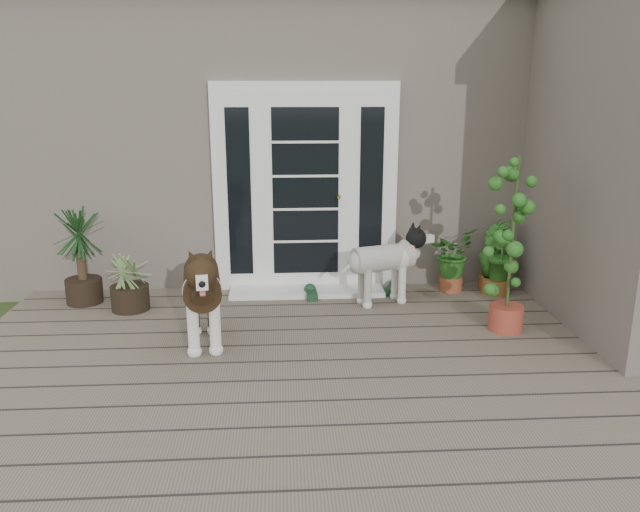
{
  "coord_description": "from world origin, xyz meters",
  "views": [
    {
      "loc": [
        -0.44,
        -3.83,
        2.23
      ],
      "look_at": [
        -0.1,
        1.75,
        0.7
      ],
      "focal_mm": 35.13,
      "sensor_mm": 36.0,
      "label": 1
    }
  ],
  "objects": [
    {
      "name": "house_main",
      "position": [
        0.0,
        4.65,
        1.55
      ],
      "size": [
        7.4,
        4.0,
        3.1
      ],
      "primitive_type": "cube",
      "color": "#665E54",
      "rests_on": "ground"
    },
    {
      "name": "roof_main",
      "position": [
        0.0,
        4.65,
        3.2
      ],
      "size": [
        7.6,
        4.2,
        0.2
      ],
      "primitive_type": "cube",
      "color": "#2D2826",
      "rests_on": "house_main"
    },
    {
      "name": "herb_b",
      "position": [
        1.76,
        2.26,
        0.38
      ],
      "size": [
        0.47,
        0.47,
        0.51
      ],
      "primitive_type": "imported",
      "rotation": [
        0.0,
        0.0,
        2.15
      ],
      "color": "#164D16",
      "rests_on": "deck"
    },
    {
      "name": "deck",
      "position": [
        0.0,
        0.4,
        0.06
      ],
      "size": [
        6.2,
        4.6,
        0.12
      ],
      "primitive_type": "cube",
      "color": "#6B5B4C",
      "rests_on": "ground"
    },
    {
      "name": "white_dog",
      "position": [
        0.54,
        2.05,
        0.46
      ],
      "size": [
        0.89,
        0.59,
        0.68
      ],
      "primitive_type": null,
      "rotation": [
        0.0,
        0.0,
        -1.26
      ],
      "color": "white",
      "rests_on": "deck"
    },
    {
      "name": "spider_plant",
      "position": [
        -1.93,
        2.01,
        0.44
      ],
      "size": [
        0.66,
        0.66,
        0.65
      ],
      "primitive_type": null,
      "rotation": [
        0.0,
        0.0,
        -0.09
      ],
      "color": "#A2B770",
      "rests_on": "deck"
    },
    {
      "name": "sapling",
      "position": [
        1.53,
        1.28,
        0.92
      ],
      "size": [
        0.5,
        0.5,
        1.6
      ],
      "primitive_type": null,
      "rotation": [
        0.0,
        0.0,
        0.06
      ],
      "color": "#245418",
      "rests_on": "deck"
    },
    {
      "name": "yucca",
      "position": [
        -2.44,
        2.25,
        0.61
      ],
      "size": [
        0.81,
        0.81,
        0.97
      ],
      "primitive_type": null,
      "rotation": [
        0.0,
        0.0,
        0.23
      ],
      "color": "black",
      "rests_on": "deck"
    },
    {
      "name": "herb_c",
      "position": [
        1.79,
        2.4,
        0.43
      ],
      "size": [
        0.42,
        0.42,
        0.62
      ],
      "primitive_type": "imported",
      "rotation": [
        0.0,
        0.0,
        4.76
      ],
      "color": "#1B5317",
      "rests_on": "deck"
    },
    {
      "name": "door_unit",
      "position": [
        -0.2,
        2.6,
        1.19
      ],
      "size": [
        1.9,
        0.14,
        2.15
      ],
      "primitive_type": "cube",
      "color": "white",
      "rests_on": "deck"
    },
    {
      "name": "clog_right",
      "position": [
        0.7,
        2.36,
        0.17
      ],
      "size": [
        0.27,
        0.36,
        0.1
      ],
      "primitive_type": null,
      "rotation": [
        0.0,
        0.0,
        -0.42
      ],
      "color": "black",
      "rests_on": "deck"
    },
    {
      "name": "herb_a",
      "position": [
        1.33,
        2.4,
        0.42
      ],
      "size": [
        0.66,
        0.66,
        0.59
      ],
      "primitive_type": "imported",
      "rotation": [
        0.0,
        0.0,
        0.77
      ],
      "color": "#195919",
      "rests_on": "deck"
    },
    {
      "name": "door_step",
      "position": [
        -0.2,
        2.4,
        0.14
      ],
      "size": [
        1.6,
        0.4,
        0.05
      ],
      "primitive_type": "cube",
      "color": "white",
      "rests_on": "deck"
    },
    {
      "name": "brindle_dog",
      "position": [
        -1.11,
        1.11,
        0.52
      ],
      "size": [
        0.54,
        1.01,
        0.8
      ],
      "primitive_type": null,
      "rotation": [
        0.0,
        0.0,
        3.28
      ],
      "color": "#392614",
      "rests_on": "deck"
    },
    {
      "name": "clog_left",
      "position": [
        -0.16,
        2.25,
        0.17
      ],
      "size": [
        0.18,
        0.33,
        0.1
      ],
      "primitive_type": null,
      "rotation": [
        0.0,
        0.0,
        0.08
      ],
      "color": "#173A21",
      "rests_on": "deck"
    }
  ]
}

